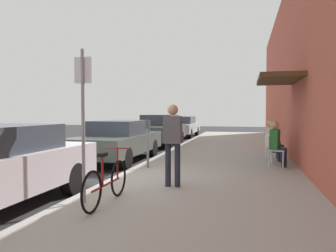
% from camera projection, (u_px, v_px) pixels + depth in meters
% --- Properties ---
extents(ground_plane, '(60.00, 60.00, 0.00)m').
position_uv_depth(ground_plane, '(114.00, 181.00, 7.67)').
color(ground_plane, '#2D2D30').
extents(sidewalk_slab, '(4.50, 32.00, 0.12)m').
position_uv_depth(sidewalk_slab, '(216.00, 168.00, 9.07)').
color(sidewalk_slab, '#9E9B93').
rests_on(sidewalk_slab, ground_plane).
extents(building_facade, '(1.40, 32.00, 6.48)m').
position_uv_depth(building_facade, '(308.00, 52.00, 8.37)').
color(building_facade, '#BC5442').
rests_on(building_facade, ground_plane).
extents(parked_car_1, '(1.80, 4.40, 1.37)m').
position_uv_depth(parked_car_1, '(119.00, 140.00, 10.78)').
color(parked_car_1, '#47514C').
rests_on(parked_car_1, ground_plane).
extents(parked_car_2, '(1.80, 4.40, 1.53)m').
position_uv_depth(parked_car_2, '(160.00, 130.00, 15.88)').
color(parked_car_2, '#47514C').
rests_on(parked_car_2, ground_plane).
extents(parked_car_3, '(1.80, 4.40, 1.37)m').
position_uv_depth(parked_car_3, '(182.00, 126.00, 21.33)').
color(parked_car_3, '#B7B7BC').
rests_on(parked_car_3, ground_plane).
extents(parking_meter, '(0.12, 0.10, 1.32)m').
position_uv_depth(parking_meter, '(148.00, 140.00, 8.78)').
color(parking_meter, slate).
rests_on(parking_meter, sidewalk_slab).
extents(street_sign, '(0.32, 0.06, 2.60)m').
position_uv_depth(street_sign, '(83.00, 113.00, 5.39)').
color(street_sign, gray).
rests_on(street_sign, sidewalk_slab).
extents(bicycle_0, '(0.46, 1.71, 0.90)m').
position_uv_depth(bicycle_0, '(107.00, 183.00, 5.35)').
color(bicycle_0, black).
rests_on(bicycle_0, sidewalk_slab).
extents(cafe_chair_0, '(0.55, 0.55, 0.87)m').
position_uv_depth(cafe_chair_0, '(275.00, 149.00, 9.04)').
color(cafe_chair_0, silver).
rests_on(cafe_chair_0, sidewalk_slab).
extents(seated_patron_0, '(0.50, 0.46, 1.29)m').
position_uv_depth(seated_patron_0, '(277.00, 142.00, 9.00)').
color(seated_patron_0, '#232838').
rests_on(seated_patron_0, sidewalk_slab).
extents(cafe_chair_1, '(0.55, 0.55, 0.87)m').
position_uv_depth(cafe_chair_1, '(272.00, 146.00, 9.85)').
color(cafe_chair_1, silver).
rests_on(cafe_chair_1, sidewalk_slab).
extents(seated_patron_1, '(0.50, 0.46, 1.29)m').
position_uv_depth(seated_patron_1, '(274.00, 139.00, 9.84)').
color(seated_patron_1, '#232838').
rests_on(seated_patron_1, sidewalk_slab).
extents(cafe_chair_2, '(0.47, 0.47, 0.87)m').
position_uv_depth(cafe_chair_2, '(270.00, 143.00, 10.66)').
color(cafe_chair_2, silver).
rests_on(cafe_chair_2, sidewalk_slab).
extents(seated_patron_2, '(0.44, 0.38, 1.29)m').
position_uv_depth(seated_patron_2, '(272.00, 137.00, 10.64)').
color(seated_patron_2, '#232838').
rests_on(seated_patron_2, sidewalk_slab).
extents(pedestrian_standing, '(0.36, 0.22, 1.70)m').
position_uv_depth(pedestrian_standing, '(173.00, 138.00, 6.57)').
color(pedestrian_standing, '#232838').
rests_on(pedestrian_standing, sidewalk_slab).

